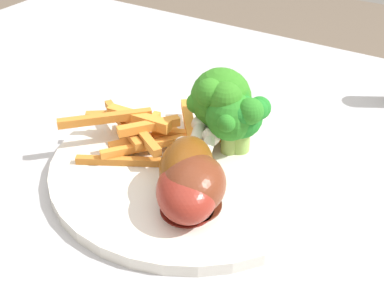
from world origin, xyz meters
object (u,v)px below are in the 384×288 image
Objects in this scene: chicken_drumstick_extra at (187,189)px; carrot_fries_pile at (143,131)px; chicken_drumstick_near at (195,182)px; dinner_plate at (192,165)px; broccoli_floret_middle at (220,100)px; broccoli_floret_front at (244,117)px; chicken_drumstick_far at (187,165)px; broccoli_floret_back at (232,114)px; dining_table at (228,270)px.

carrot_fries_pile is at bearing -33.60° from chicken_drumstick_extra.
dinner_plate is at bearing -56.02° from chicken_drumstick_near.
chicken_drumstick_extra is (-0.03, 0.06, 0.03)m from dinner_plate.
broccoli_floret_middle is at bearing -142.92° from carrot_fries_pile.
broccoli_floret_middle is at bearing -72.76° from chicken_drumstick_near.
dinner_plate is 4.62× the size of broccoli_floret_front.
broccoli_floret_front is 0.48× the size of chicken_drumstick_near.
chicken_drumstick_far is 0.03m from chicken_drumstick_extra.
chicken_drumstick_extra is at bearing 121.25° from chicken_drumstick_far.
broccoli_floret_middle is 0.02m from broccoli_floret_back.
broccoli_floret_back reaches higher than dining_table.
dining_table is at bearing 108.76° from broccoli_floret_front.
dining_table is at bearing 119.96° from broccoli_floret_back.
broccoli_floret_front reaches higher than chicken_drumstick_extra.
chicken_drumstick_near reaches higher than dinner_plate.
broccoli_floret_back reaches higher than dinner_plate.
dining_table is 0.17m from broccoli_floret_front.
chicken_drumstick_far reaches higher than chicken_drumstick_near.
broccoli_floret_front is 0.08m from chicken_drumstick_far.
broccoli_floret_middle is at bearing -75.23° from chicken_drumstick_extra.
broccoli_floret_back reaches higher than broccoli_floret_front.
carrot_fries_pile is (0.08, 0.04, -0.03)m from broccoli_floret_back.
chicken_drumstick_far is at bearing 28.63° from dining_table.
carrot_fries_pile is (0.06, 0.00, 0.02)m from dinner_plate.
broccoli_floret_back is 0.59× the size of chicken_drumstick_extra.
broccoli_floret_back reaches higher than carrot_fries_pile.
broccoli_floret_back is 0.10m from chicken_drumstick_extra.
chicken_drumstick_extra is (0.02, 0.05, 0.13)m from dining_table.
chicken_drumstick_near reaches higher than chicken_drumstick_extra.
dining_table is at bearing -113.69° from chicken_drumstick_extra.
chicken_drumstick_extra is (0.00, 0.01, -0.00)m from chicken_drumstick_near.
chicken_drumstick_extra is (-0.01, 0.10, -0.02)m from broccoli_floret_back.
broccoli_floret_front reaches higher than dining_table.
chicken_drumstick_near is at bearing 63.62° from dining_table.
broccoli_floret_front is at bearing -71.24° from dining_table.
carrot_fries_pile is 1.35× the size of chicken_drumstick_extra.
dining_table is at bearing 164.13° from dinner_plate.
chicken_drumstick_far is (0.02, -0.02, 0.00)m from chicken_drumstick_near.
dining_table is 0.18m from broccoli_floret_middle.
broccoli_floret_front is (0.02, -0.06, 0.15)m from dining_table.
carrot_fries_pile is 0.11m from chicken_drumstick_near.
broccoli_floret_middle reaches higher than carrot_fries_pile.
dinner_plate is 1.84× the size of carrot_fries_pile.
broccoli_floret_middle is 0.11m from chicken_drumstick_near.
dining_table is 18.13× the size of broccoli_floret_back.
chicken_drumstick_far is at bearing 84.36° from broccoli_floret_back.
broccoli_floret_front is 0.78× the size of broccoli_floret_middle.
broccoli_floret_middle is at bearing -95.64° from dinner_plate.
carrot_fries_pile is (0.06, 0.05, -0.03)m from broccoli_floret_middle.
broccoli_floret_front is 0.91× the size of broccoli_floret_back.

